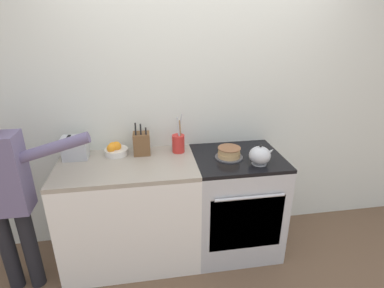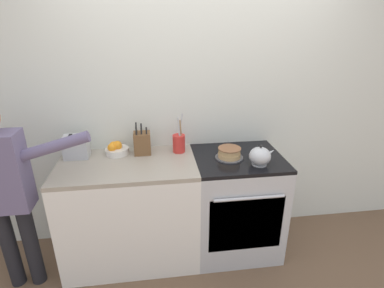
# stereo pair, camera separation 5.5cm
# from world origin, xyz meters

# --- Properties ---
(ground_plane) EXTENTS (16.00, 16.00, 0.00)m
(ground_plane) POSITION_xyz_m (0.00, 0.00, 0.00)
(ground_plane) COLOR brown
(wall_back) EXTENTS (8.00, 0.04, 2.60)m
(wall_back) POSITION_xyz_m (0.00, 0.67, 1.30)
(wall_back) COLOR silver
(wall_back) RESTS_ON ground_plane
(counter_cabinet) EXTENTS (1.12, 0.65, 0.93)m
(counter_cabinet) POSITION_xyz_m (-0.65, 0.33, 0.46)
(counter_cabinet) COLOR white
(counter_cabinet) RESTS_ON ground_plane
(stove_range) EXTENTS (0.75, 0.69, 0.93)m
(stove_range) POSITION_xyz_m (0.28, 0.32, 0.46)
(stove_range) COLOR #B7BABF
(stove_range) RESTS_ON ground_plane
(layer_cake) EXTENTS (0.23, 0.23, 0.09)m
(layer_cake) POSITION_xyz_m (0.19, 0.31, 0.97)
(layer_cake) COLOR #4C4C51
(layer_cake) RESTS_ON stove_range
(tea_kettle) EXTENTS (0.21, 0.17, 0.17)m
(tea_kettle) POSITION_xyz_m (0.40, 0.16, 1.00)
(tea_kettle) COLOR #B7BABF
(tea_kettle) RESTS_ON stove_range
(knife_block) EXTENTS (0.14, 0.13, 0.28)m
(knife_block) POSITION_xyz_m (-0.52, 0.51, 1.02)
(knife_block) COLOR brown
(knife_block) RESTS_ON counter_cabinet
(utensil_crock) EXTENTS (0.11, 0.11, 0.34)m
(utensil_crock) POSITION_xyz_m (-0.21, 0.50, 1.01)
(utensil_crock) COLOR red
(utensil_crock) RESTS_ON counter_cabinet
(fruit_bowl) EXTENTS (0.20, 0.20, 0.12)m
(fruit_bowl) POSITION_xyz_m (-0.75, 0.52, 0.97)
(fruit_bowl) COLOR silver
(fruit_bowl) RESTS_ON counter_cabinet
(toaster) EXTENTS (0.21, 0.14, 0.19)m
(toaster) POSITION_xyz_m (-1.07, 0.50, 1.02)
(toaster) COLOR #B7BABF
(toaster) RESTS_ON counter_cabinet
(person_baker) EXTENTS (0.89, 0.20, 1.49)m
(person_baker) POSITION_xyz_m (-1.49, 0.12, 0.88)
(person_baker) COLOR black
(person_baker) RESTS_ON ground_plane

